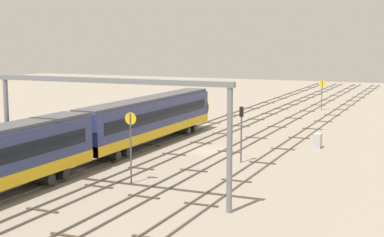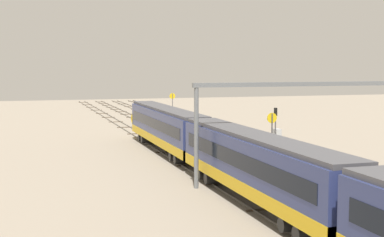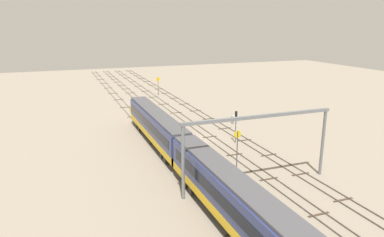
{
  "view_description": "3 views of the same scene",
  "coord_description": "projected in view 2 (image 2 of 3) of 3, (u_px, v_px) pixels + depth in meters",
  "views": [
    {
      "loc": [
        -50.68,
        -20.54,
        10.8
      ],
      "look_at": [
        4.21,
        3.63,
        2.43
      ],
      "focal_mm": 52.91,
      "sensor_mm": 36.0,
      "label": 1
    },
    {
      "loc": [
        -59.41,
        21.73,
        9.62
      ],
      "look_at": [
        6.33,
        1.67,
        3.06
      ],
      "focal_mm": 52.33,
      "sensor_mm": 36.0,
      "label": 2
    },
    {
      "loc": [
        -50.13,
        20.05,
        17.69
      ],
      "look_at": [
        1.53,
        0.28,
        2.97
      ],
      "focal_mm": 33.35,
      "sensor_mm": 36.0,
      "label": 3
    }
  ],
  "objects": [
    {
      "name": "ground_plane",
      "position": [
        222.0,
        150.0,
        63.79
      ],
      "size": [
        197.46,
        197.46,
        0.0
      ],
      "primitive_type": "plane",
      "color": "gray"
    },
    {
      "name": "speed_sign_mid_trackside",
      "position": [
        172.0,
        102.0,
        99.58
      ],
      "size": [
        0.14,
        1.03,
        4.66
      ],
      "color": "#4C4C51",
      "rests_on": "ground"
    },
    {
      "name": "track_middle",
      "position": [
        204.0,
        150.0,
        63.15
      ],
      "size": [
        181.46,
        2.4,
        0.16
      ],
      "color": "#59544C",
      "rests_on": "ground"
    },
    {
      "name": "signal_light_trackside_approach",
      "position": [
        275.0,
        124.0,
        61.08
      ],
      "size": [
        0.31,
        0.32,
        4.99
      ],
      "color": "#4C4C51",
      "rests_on": "ground"
    },
    {
      "name": "track_with_train",
      "position": [
        166.0,
        152.0,
        61.88
      ],
      "size": [
        181.46,
        2.4,
        0.16
      ],
      "color": "#59544C",
      "rests_on": "ground"
    },
    {
      "name": "relay_cabinet",
      "position": [
        277.0,
        135.0,
        71.85
      ],
      "size": [
        1.14,
        0.72,
        1.47
      ],
      "color": "#B2B7BC",
      "rests_on": "ground"
    },
    {
      "name": "track_near_foreground",
      "position": [
        275.0,
        147.0,
        65.69
      ],
      "size": [
        181.46,
        2.4,
        0.16
      ],
      "color": "#59544C",
      "rests_on": "ground"
    },
    {
      "name": "track_second_near",
      "position": [
        240.0,
        148.0,
        64.42
      ],
      "size": [
        181.46,
        2.4,
        0.16
      ],
      "color": "#59544C",
      "rests_on": "ground"
    },
    {
      "name": "speed_sign_near_foreground",
      "position": [
        272.0,
        134.0,
        49.72
      ],
      "size": [
        0.14,
        0.93,
        5.42
      ],
      "color": "#4C4C51",
      "rests_on": "ground"
    },
    {
      "name": "train",
      "position": [
        352.0,
        210.0,
        27.05
      ],
      "size": [
        100.0,
        3.24,
        4.8
      ],
      "color": "navy",
      "rests_on": "ground"
    },
    {
      "name": "overhead_gantry",
      "position": [
        299.0,
        107.0,
        45.86
      ],
      "size": [
        0.4,
        18.2,
        8.25
      ],
      "color": "slate",
      "rests_on": "ground"
    }
  ]
}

